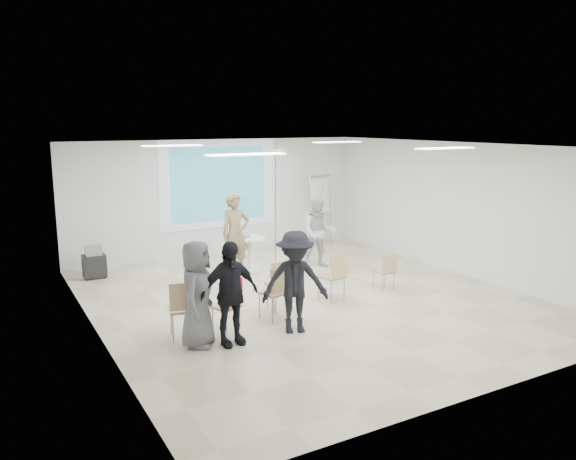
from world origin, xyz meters
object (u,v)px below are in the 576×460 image
pedestal_table (251,252)px  chair_far_left (183,305)px  chair_center (281,281)px  audience_outer (197,288)px  audience_left (229,286)px  chair_right_far (386,269)px  flipchart_easel (321,194)px  player_right (319,228)px  player_left (235,229)px  chair_right_inner (335,273)px  av_cart (94,263)px  laptop (273,290)px  chair_left_mid (229,303)px  audience_mid (295,275)px  chair_left_inner (277,288)px

pedestal_table → chair_far_left: 4.32m
chair_center → audience_outer: bearing=-148.7°
pedestal_table → audience_left: 4.47m
chair_right_far → flipchart_easel: bearing=77.2°
player_right → chair_right_far: size_ratio=2.37×
player_left → flipchart_easel: bearing=24.4°
audience_left → audience_outer: (-0.46, 0.20, -0.01)m
chair_far_left → chair_right_inner: bearing=21.1°
pedestal_table → av_cart: bearing=160.9°
laptop → av_cart: size_ratio=0.49×
player_right → chair_far_left: bearing=-120.4°
chair_far_left → audience_left: 0.87m
player_right → chair_right_far: 2.38m
chair_center → audience_left: bearing=-137.0°
chair_right_inner → laptop: chair_right_inner is taller
chair_center → laptop: 0.45m
chair_center → av_cart: (-2.59, 3.99, -0.22)m
chair_far_left → chair_right_inner: size_ratio=1.03×
chair_center → chair_right_far: size_ratio=1.20×
laptop → chair_right_inner: bearing=-179.0°
chair_right_far → audience_outer: size_ratio=0.42×
player_right → chair_center: 3.31m
chair_left_mid → flipchart_easel: (4.83, 4.76, 0.98)m
chair_right_far → audience_mid: audience_mid is taller
audience_left → av_cart: audience_left is taller
audience_left → audience_outer: bearing=153.0°
chair_far_left → audience_outer: (0.11, -0.35, 0.37)m
chair_right_inner → laptop: (-1.51, -0.31, -0.03)m
pedestal_table → chair_left_mid: size_ratio=1.05×
chair_left_mid → audience_outer: audience_outer is taller
player_left → chair_right_inner: bearing=-72.8°
audience_outer → av_cart: size_ratio=2.55×
audience_left → player_right: bearing=38.0°
chair_far_left → laptop: size_ratio=2.71×
pedestal_table → audience_left: bearing=-119.8°
chair_far_left → chair_left_inner: bearing=14.7°
flipchart_easel → chair_right_far: bearing=-118.1°
player_left → audience_mid: 3.82m
chair_right_inner → chair_left_mid: bearing=179.6°
chair_left_inner → flipchart_easel: flipchart_easel is taller
chair_left_inner → audience_mid: (-0.00, -0.64, 0.39)m
laptop → av_cart: bearing=-72.8°
audience_left → chair_left_inner: bearing=23.7°
player_right → audience_left: audience_left is taller
chair_left_mid → audience_outer: 0.86m
pedestal_table → player_left: size_ratio=0.42×
chair_right_far → pedestal_table: bearing=123.4°
player_left → chair_right_far: player_left is taller
chair_center → chair_right_far: (2.48, 0.02, -0.09)m
flipchart_easel → av_cart: bearing=168.7°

